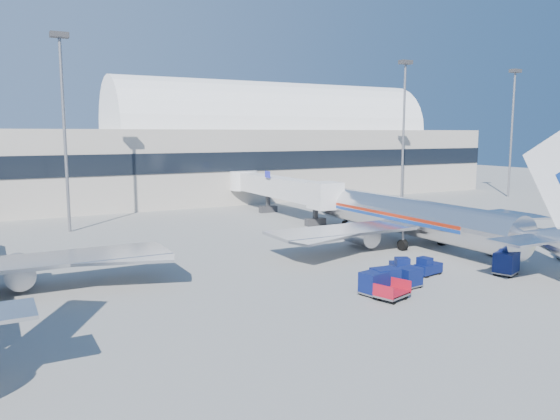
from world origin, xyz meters
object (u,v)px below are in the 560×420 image
barrier_far (532,233)px  tug_lead (427,267)px  barrier_near (491,239)px  tug_left (400,267)px  mast_west (63,103)px  cart_train_b (385,279)px  airliner_main (417,218)px  mast_east (404,112)px  cart_open_red (392,294)px  cart_solo_near (506,263)px  jetbridge_near (275,187)px  barrier_mid (512,236)px  cart_train_a (409,277)px  cart_train_c (374,283)px  mast_far_east (513,114)px  tug_right (499,248)px

barrier_far → tug_lead: 22.72m
barrier_near → tug_left: 18.22m
mast_west → cart_train_b: (16.92, -36.69, -13.88)m
airliner_main → mast_east: (20.00, 25.49, 11.87)m
cart_open_red → cart_solo_near: bearing=-13.6°
tug_lead → barrier_far: bearing=6.8°
jetbridge_near → mast_west: mast_west is taller
cart_solo_near → cart_train_b: bearing=154.3°
barrier_near → cart_train_b: 22.80m
mast_west → tug_left: mast_west is taller
mast_west → barrier_mid: mast_west is taller
cart_train_b → cart_solo_near: 11.70m
airliner_main → barrier_far: (14.60, -2.51, -2.48)m
cart_train_b → cart_train_a: bearing=0.7°
mast_west → cart_train_c: bearing=-67.1°
barrier_near → tug_left: tug_left is taller
mast_east → cart_solo_near: 45.47m
barrier_mid → barrier_far: size_ratio=1.00×
mast_far_east → barrier_mid: (-33.70, -28.00, -14.34)m
barrier_near → cart_train_b: bearing=-157.6°
jetbridge_near → cart_train_a: size_ratio=14.30×
mast_east → tug_left: (-29.23, -33.89, -14.06)m
tug_lead → cart_solo_near: bearing=-37.8°
mast_west → cart_train_a: mast_west is taller
barrier_near → barrier_mid: (3.30, 0.00, 0.00)m
tug_lead → cart_train_b: 6.29m
tug_lead → cart_train_c: cart_train_c is taller
tug_lead → cart_train_b: bearing=-172.1°
barrier_near → cart_train_a: bearing=-155.0°
cart_solo_near → cart_open_red: (-12.58, -0.94, -0.54)m
tug_left → cart_train_c: size_ratio=1.28×
mast_far_east → cart_open_red: size_ratio=8.20×
jetbridge_near → mast_west: 29.67m
jetbridge_near → mast_east: 24.91m
mast_east → barrier_near: (-12.00, -28.00, -14.34)m
tug_left → tug_right: bearing=-59.1°
cart_train_b → mast_far_east: bearing=36.7°
mast_west → tug_right: 49.00m
barrier_far → tug_right: bearing=-157.3°
jetbridge_near → tug_lead: size_ratio=10.93×
barrier_near → cart_train_a: 20.88m
tug_lead → cart_train_b: size_ratio=1.23×
barrier_mid → cart_train_b: (-24.38, -8.69, 0.46)m
cart_train_a → mast_west: bearing=109.3°
barrier_far → tug_lead: bearing=-162.8°
cart_train_c → mast_far_east: bearing=20.7°
mast_east → barrier_far: 31.92m
mast_east → cart_train_b: (-33.08, -36.69, -13.88)m
cart_train_c → tug_lead: bearing=6.4°
jetbridge_near → cart_open_red: 41.22m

